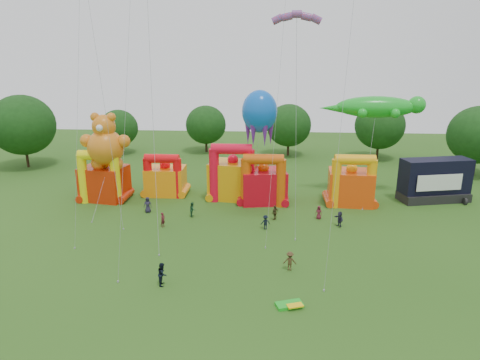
# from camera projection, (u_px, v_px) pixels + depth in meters

# --- Properties ---
(ground) EXTENTS (160.00, 160.00, 0.00)m
(ground) POSITION_uv_depth(u_px,v_px,m) (204.00, 327.00, 29.56)
(ground) COLOR #285217
(ground) RESTS_ON ground
(tree_ring) EXTENTS (120.13, 122.20, 12.07)m
(tree_ring) POSITION_uv_depth(u_px,v_px,m) (186.00, 239.00, 28.46)
(tree_ring) COLOR #352314
(tree_ring) RESTS_ON ground
(bouncy_castle_0) EXTENTS (6.01, 5.14, 6.84)m
(bouncy_castle_0) POSITION_uv_depth(u_px,v_px,m) (104.00, 180.00, 55.06)
(bouncy_castle_0) COLOR red
(bouncy_castle_0) RESTS_ON ground
(bouncy_castle_1) EXTENTS (5.11, 4.11, 5.84)m
(bouncy_castle_1) POSITION_uv_depth(u_px,v_px,m) (165.00, 179.00, 57.25)
(bouncy_castle_1) COLOR orange
(bouncy_castle_1) RESTS_ON ground
(bouncy_castle_2) EXTENTS (6.40, 5.45, 7.55)m
(bouncy_castle_2) POSITION_uv_depth(u_px,v_px,m) (233.00, 177.00, 55.60)
(bouncy_castle_2) COLOR orange
(bouncy_castle_2) RESTS_ON ground
(bouncy_castle_3) EXTENTS (6.17, 5.25, 6.60)m
(bouncy_castle_3) POSITION_uv_depth(u_px,v_px,m) (263.00, 184.00, 54.03)
(bouncy_castle_3) COLOR red
(bouncy_castle_3) RESTS_ON ground
(bouncy_castle_4) EXTENTS (5.74, 4.75, 6.69)m
(bouncy_castle_4) POSITION_uv_depth(u_px,v_px,m) (351.00, 185.00, 53.42)
(bouncy_castle_4) COLOR #EE430C
(bouncy_castle_4) RESTS_ON ground
(stage_trailer) EXTENTS (9.25, 5.13, 5.52)m
(stage_trailer) POSITION_uv_depth(u_px,v_px,m) (435.00, 180.00, 54.79)
(stage_trailer) COLOR black
(stage_trailer) RESTS_ON ground
(teddy_bear_kite) EXTENTS (6.33, 9.71, 11.50)m
(teddy_bear_kite) POSITION_uv_depth(u_px,v_px,m) (105.00, 152.00, 52.76)
(teddy_bear_kite) COLOR orange
(teddy_bear_kite) RESTS_ON ground
(gecko_kite) EXTENTS (13.42, 8.79, 13.25)m
(gecko_kite) POSITION_uv_depth(u_px,v_px,m) (372.00, 138.00, 54.09)
(gecko_kite) COLOR green
(gecko_kite) RESTS_ON ground
(octopus_kite) EXTENTS (4.35, 4.50, 14.19)m
(octopus_kite) POSITION_uv_depth(u_px,v_px,m) (258.00, 129.00, 52.71)
(octopus_kite) COLOR blue
(octopus_kite) RESTS_ON ground
(parafoil_kites) EXTENTS (26.02, 11.90, 27.61)m
(parafoil_kites) POSITION_uv_depth(u_px,v_px,m) (130.00, 107.00, 43.13)
(parafoil_kites) COLOR red
(parafoil_kites) RESTS_ON ground
(diamond_kites) EXTENTS (25.86, 14.19, 37.44)m
(diamond_kites) POSITION_uv_depth(u_px,v_px,m) (195.00, 77.00, 36.64)
(diamond_kites) COLOR red
(diamond_kites) RESTS_ON ground
(folded_kite_bundle) EXTENTS (2.22, 1.60, 0.31)m
(folded_kite_bundle) POSITION_uv_depth(u_px,v_px,m) (290.00, 305.00, 31.91)
(folded_kite_bundle) COLOR green
(folded_kite_bundle) RESTS_ON ground
(spectator_0) EXTENTS (0.98, 0.68, 1.92)m
(spectator_0) POSITION_uv_depth(u_px,v_px,m) (148.00, 205.00, 50.91)
(spectator_0) COLOR #252137
(spectator_0) RESTS_ON ground
(spectator_1) EXTENTS (0.63, 0.72, 1.66)m
(spectator_1) POSITION_uv_depth(u_px,v_px,m) (163.00, 220.00, 46.64)
(spectator_1) COLOR #571821
(spectator_1) RESTS_ON ground
(spectator_2) EXTENTS (0.73, 0.90, 1.74)m
(spectator_2) POSITION_uv_depth(u_px,v_px,m) (193.00, 209.00, 49.67)
(spectator_2) COLOR #1D4929
(spectator_2) RESTS_ON ground
(spectator_3) EXTENTS (1.15, 0.84, 1.60)m
(spectator_3) POSITION_uv_depth(u_px,v_px,m) (265.00, 222.00, 46.00)
(spectator_3) COLOR black
(spectator_3) RESTS_ON ground
(spectator_4) EXTENTS (0.99, 1.04, 1.73)m
(spectator_4) POSITION_uv_depth(u_px,v_px,m) (275.00, 213.00, 48.65)
(spectator_4) COLOR #403419
(spectator_4) RESTS_ON ground
(spectator_5) EXTENTS (1.09, 1.69, 1.74)m
(spectator_5) POSITION_uv_depth(u_px,v_px,m) (340.00, 219.00, 46.72)
(spectator_5) COLOR #252239
(spectator_5) RESTS_ON ground
(spectator_6) EXTENTS (0.90, 0.77, 1.56)m
(spectator_6) POSITION_uv_depth(u_px,v_px,m) (319.00, 212.00, 48.93)
(spectator_6) COLOR maroon
(spectator_6) RESTS_ON ground
(spectator_7) EXTENTS (0.72, 0.67, 1.65)m
(spectator_7) POSITION_uv_depth(u_px,v_px,m) (370.00, 203.00, 52.05)
(spectator_7) COLOR #1D4831
(spectator_7) RESTS_ON ground
(spectator_8) EXTENTS (0.82, 1.01, 1.94)m
(spectator_8) POSITION_uv_depth(u_px,v_px,m) (162.00, 274.00, 34.74)
(spectator_8) COLOR black
(spectator_8) RESTS_ON ground
(spectator_9) EXTENTS (1.17, 0.72, 1.74)m
(spectator_9) POSITION_uv_depth(u_px,v_px,m) (290.00, 261.00, 37.13)
(spectator_9) COLOR #45311B
(spectator_9) RESTS_ON ground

